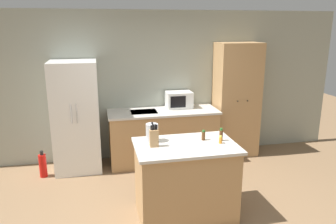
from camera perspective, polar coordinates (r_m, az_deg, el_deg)
wall_back at (r=5.85m, az=-3.73°, el=4.57°), size 7.20×0.06×2.60m
refrigerator at (r=5.53m, az=-15.71°, el=-0.81°), size 0.73×0.70×1.81m
back_counter at (r=5.75m, az=-0.85°, el=-4.20°), size 1.89×0.71×0.93m
pantry_cabinet at (r=6.07m, az=11.79°, el=2.04°), size 0.76×0.54×2.05m
kitchen_island at (r=4.17m, az=3.03°, el=-11.74°), size 1.24×0.81×0.95m
microwave at (r=5.79m, az=1.90°, el=2.16°), size 0.45×0.33×0.28m
knife_block at (r=3.88m, az=-2.46°, el=-4.48°), size 0.10×0.07×0.30m
spice_bottle_tall_dark at (r=4.13m, az=6.19°, el=-4.08°), size 0.05×0.05×0.13m
spice_bottle_short_red at (r=4.05m, az=9.13°, el=-4.81°), size 0.04×0.04×0.10m
spice_bottle_amber_oil at (r=4.14m, az=9.22°, el=-3.94°), size 0.05×0.05×0.16m
kettle at (r=4.06m, az=-2.80°, el=-3.60°), size 0.15×0.15×0.25m
fire_extinguisher at (r=5.62m, az=-20.96°, el=-8.66°), size 0.12×0.12×0.44m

